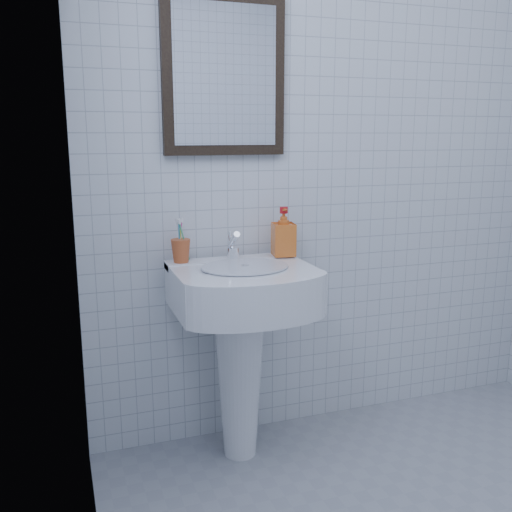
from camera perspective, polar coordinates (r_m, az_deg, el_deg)
name	(u,v)px	position (r m, az deg, el deg)	size (l,w,h in m)	color
wall_back	(332,151)	(2.56, 7.65, 10.35)	(2.20, 0.02, 2.50)	silver
wall_left	(89,176)	(1.08, -16.36, 7.73)	(0.02, 2.40, 2.50)	silver
washbasin	(241,329)	(2.30, -1.51, -7.35)	(0.54, 0.40, 0.83)	white
faucet	(233,248)	(2.31, -2.31, 0.83)	(0.05, 0.11, 0.12)	white
toothbrush_cup	(181,251)	(2.28, -7.53, 0.52)	(0.08, 0.08, 0.09)	#BC5328
soap_dispenser	(284,232)	(2.38, 2.78, 2.45)	(0.09, 0.09, 0.20)	#C83D13
wall_mirror	(224,76)	(2.37, -3.19, 17.57)	(0.50, 0.04, 0.62)	black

